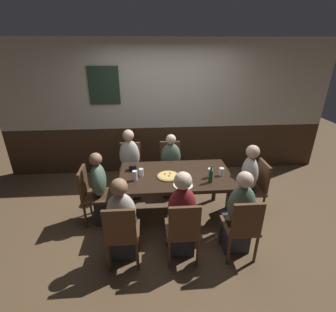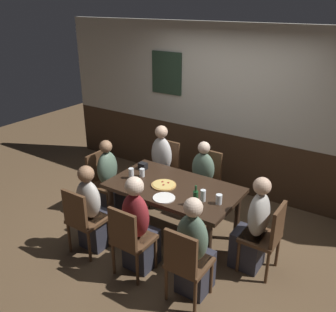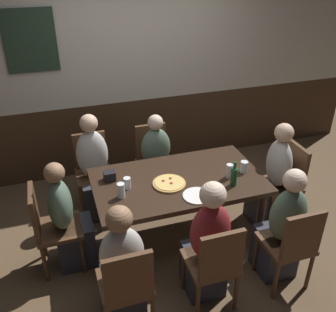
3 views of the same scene
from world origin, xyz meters
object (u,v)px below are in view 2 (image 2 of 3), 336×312
(chair_left_far, at_px, (166,166))
(dining_table, at_px, (174,192))
(beer_glass_tall, at_px, (142,173))
(highball_clear, at_px, (131,174))
(chair_right_near, at_px, (186,262))
(chair_head_east, at_px, (267,235))
(person_left_far, at_px, (160,169))
(chair_mid_far, at_px, (206,177))
(person_head_west, at_px, (111,184))
(condiment_caddy, at_px, (143,166))
(person_head_east, at_px, (253,230))
(pizza, at_px, (164,185))
(person_mid_far, at_px, (201,184))
(tumbler_short, at_px, (219,200))
(beer_glass_half, at_px, (203,196))
(person_mid_near, at_px, (139,230))
(person_right_near, at_px, (194,254))
(chair_mid_near, at_px, (130,238))
(beer_bottle_green, at_px, (195,198))
(person_left_near, at_px, (93,213))
(chair_head_west, at_px, (102,179))
(chair_left_near, at_px, (83,218))
(plate_white_large, at_px, (164,198))

(chair_left_far, bearing_deg, dining_table, -51.05)
(beer_glass_tall, height_order, highball_clear, highball_clear)
(chair_right_near, height_order, highball_clear, highball_clear)
(chair_right_near, xyz_separation_m, chair_left_far, (-1.43, 1.77, 0.00))
(chair_head_east, bearing_deg, person_left_far, 159.58)
(dining_table, height_order, highball_clear, highball_clear)
(chair_mid_far, height_order, person_left_far, person_left_far)
(person_head_west, bearing_deg, condiment_caddy, 23.69)
(chair_head_east, distance_m, person_head_east, 0.16)
(pizza, bearing_deg, person_mid_far, 81.87)
(tumbler_short, distance_m, beer_glass_half, 0.19)
(chair_right_near, bearing_deg, person_mid_near, 167.32)
(chair_right_near, xyz_separation_m, tumbler_short, (-0.06, 0.81, 0.30))
(person_right_near, height_order, beer_glass_tall, person_right_near)
(chair_left_far, height_order, person_left_far, person_left_far)
(beer_glass_tall, xyz_separation_m, tumbler_short, (1.15, -0.08, 0.00))
(person_head_west, bearing_deg, highball_clear, -13.73)
(dining_table, distance_m, chair_mid_near, 0.90)
(tumbler_short, relative_size, highball_clear, 0.82)
(person_mid_near, xyz_separation_m, person_head_west, (-1.06, 0.72, -0.04))
(chair_right_near, xyz_separation_m, beer_bottle_green, (-0.26, 0.63, 0.34))
(person_head_east, relative_size, beer_glass_tall, 10.62)
(chair_left_far, distance_m, pizza, 1.15)
(beer_bottle_green, bearing_deg, person_left_near, -158.16)
(chair_mid_far, height_order, person_left_near, person_left_near)
(person_left_near, bearing_deg, chair_mid_far, 66.00)
(person_left_near, height_order, person_mid_far, person_left_near)
(chair_head_east, height_order, chair_mid_far, same)
(pizza, height_order, beer_glass_tall, beer_glass_tall)
(chair_head_west, relative_size, chair_right_near, 1.00)
(person_mid_near, bearing_deg, person_left_near, 179.82)
(tumbler_short, height_order, highball_clear, highball_clear)
(chair_left_near, relative_size, chair_left_far, 1.00)
(chair_mid_far, height_order, person_mid_far, person_mid_far)
(chair_mid_far, height_order, highball_clear, highball_clear)
(chair_head_east, height_order, pizza, chair_head_east)
(person_right_near, xyz_separation_m, beer_glass_half, (-0.24, 0.61, 0.31))
(beer_bottle_green, relative_size, plate_white_large, 0.94)
(chair_left_near, bearing_deg, chair_head_west, 120.14)
(chair_mid_near, distance_m, beer_bottle_green, 0.85)
(chair_left_far, xyz_separation_m, person_left_far, (0.00, -0.16, 0.01))
(plate_white_large, bearing_deg, person_mid_far, 93.82)
(chair_left_far, height_order, person_mid_far, person_mid_far)
(person_mid_far, xyz_separation_m, condiment_caddy, (-0.63, -0.53, 0.33))
(chair_head_east, height_order, tumbler_short, chair_head_east)
(chair_head_east, xyz_separation_m, chair_left_far, (-1.94, 0.88, 0.00))
(chair_left_near, relative_size, person_right_near, 0.76)
(chair_head_east, height_order, person_left_near, person_left_near)
(chair_left_near, relative_size, tumbler_short, 7.57)
(person_mid_near, bearing_deg, person_mid_far, 90.00)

